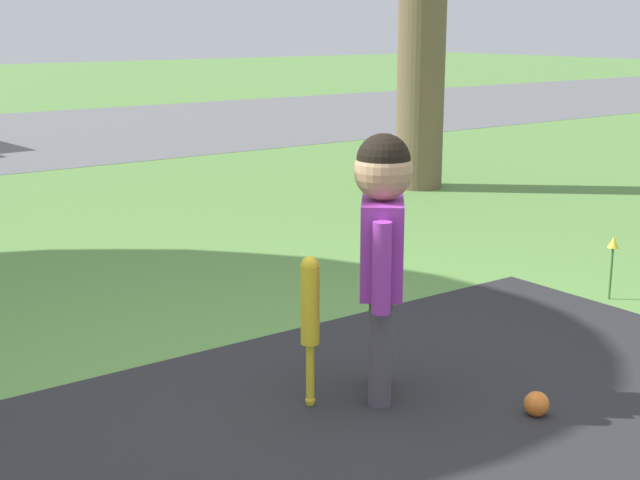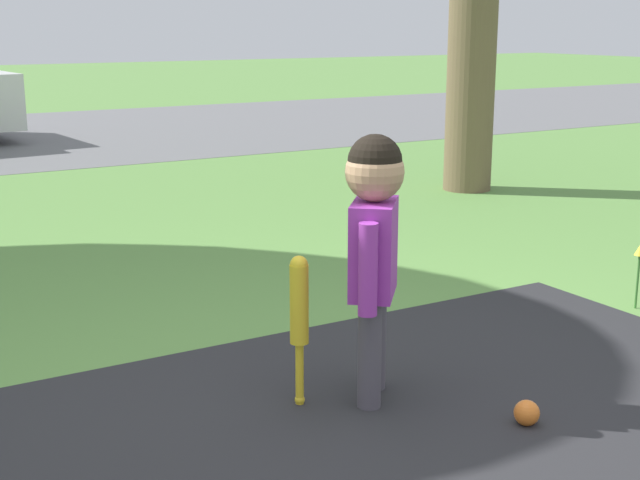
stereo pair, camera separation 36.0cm
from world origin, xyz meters
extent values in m
plane|color=#5B8C42|center=(0.00, 0.00, 0.00)|extent=(60.00, 60.00, 0.00)
cylinder|color=#4C4751|center=(0.25, 0.09, 0.21)|extent=(0.09, 0.09, 0.43)
cylinder|color=#4C4751|center=(0.36, 0.23, 0.21)|extent=(0.09, 0.09, 0.43)
cube|color=purple|center=(0.30, 0.16, 0.61)|extent=(0.31, 0.32, 0.37)
cylinder|color=purple|center=(0.19, 0.02, 0.58)|extent=(0.07, 0.07, 0.35)
cylinder|color=purple|center=(0.42, 0.29, 0.58)|extent=(0.07, 0.07, 0.35)
sphere|color=tan|center=(0.30, 0.16, 0.90)|extent=(0.22, 0.22, 0.22)
sphere|color=black|center=(0.30, 0.16, 0.94)|extent=(0.21, 0.21, 0.21)
sphere|color=yellow|center=(0.03, 0.25, 0.02)|extent=(0.04, 0.04, 0.04)
cylinder|color=yellow|center=(0.03, 0.25, 0.13)|extent=(0.03, 0.03, 0.25)
cylinder|color=yellow|center=(0.03, 0.25, 0.41)|extent=(0.07, 0.07, 0.31)
sphere|color=yellow|center=(0.03, 0.25, 0.56)|extent=(0.07, 0.07, 0.07)
sphere|color=orange|center=(0.66, -0.34, 0.05)|extent=(0.10, 0.10, 0.10)
cylinder|color=#38702D|center=(2.12, 0.40, 0.14)|extent=(0.01, 0.01, 0.28)
cone|color=yellow|center=(2.12, 0.40, 0.31)|extent=(0.06, 0.06, 0.06)
camera|label=1|loc=(-1.84, -2.36, 1.45)|focal=50.00mm
camera|label=2|loc=(-1.54, -2.55, 1.45)|focal=50.00mm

